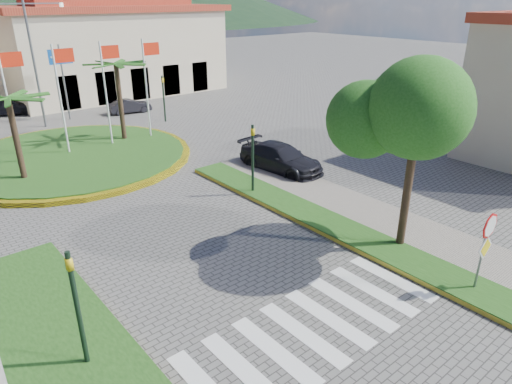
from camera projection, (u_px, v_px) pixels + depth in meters
sidewalk_right at (491, 276)px, 14.41m from camera, size 4.00×28.00×0.15m
verge_right at (472, 290)px, 13.70m from camera, size 1.60×28.00×0.18m
crosswalk at (313, 327)px, 12.31m from camera, size 8.00×3.00×0.01m
roundabout_island at (73, 156)px, 24.91m from camera, size 12.70×12.70×6.00m
stop_sign at (486, 240)px, 13.06m from camera, size 0.80×0.11×2.65m
deciduous_tree at (420, 102)px, 14.21m from camera, size 3.60×3.60×6.80m
traffic_light_left at (76, 300)px, 10.23m from camera, size 0.15×0.18×3.20m
traffic_light_right at (253, 153)px, 19.83m from camera, size 0.15×0.18×3.20m
traffic_light_far at (163, 94)px, 31.75m from camera, size 0.18×0.15×3.20m
direction_sign_east at (62, 69)px, 31.67m from camera, size 1.60×0.14×5.20m
street_lamp_centre at (33, 59)px, 29.42m from camera, size 4.80×0.16×8.00m
building_right at (114, 49)px, 40.60m from camera, size 19.08×9.54×8.05m
car_dark_a at (8, 106)px, 34.05m from camera, size 4.20×2.70×1.33m
car_dark_b at (130, 106)px, 34.66m from camera, size 3.31×1.54×1.05m
car_side_right at (281, 158)px, 23.08m from camera, size 2.43×4.89×1.37m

